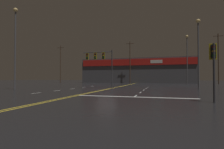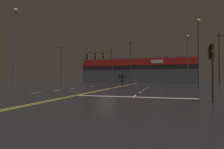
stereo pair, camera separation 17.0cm
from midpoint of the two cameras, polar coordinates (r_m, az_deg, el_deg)
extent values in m
plane|color=black|center=(22.80, -2.19, -4.89)|extent=(200.00, 200.00, 0.00)
cube|color=gold|center=(22.84, -2.55, -4.87)|extent=(0.12, 60.00, 0.01)
cube|color=gold|center=(22.75, -1.83, -4.88)|extent=(0.12, 60.00, 0.01)
cube|color=silver|center=(18.73, -23.69, -5.58)|extent=(0.12, 1.40, 0.01)
cube|color=silver|center=(21.63, -17.62, -5.02)|extent=(0.12, 1.40, 0.01)
cube|color=silver|center=(24.71, -13.03, -4.56)|extent=(0.12, 1.40, 0.01)
cube|color=silver|center=(27.92, -9.49, -4.18)|extent=(0.12, 1.40, 0.01)
cube|color=silver|center=(31.22, -6.68, -3.87)|extent=(0.12, 1.40, 0.01)
cube|color=silver|center=(14.69, 7.43, -6.91)|extent=(0.12, 1.40, 0.01)
cube|color=silver|center=(18.24, 9.04, -5.78)|extent=(0.12, 1.40, 0.01)
cube|color=silver|center=(21.81, 10.12, -5.02)|extent=(0.12, 1.40, 0.01)
cube|color=silver|center=(25.39, 10.90, -4.48)|extent=(0.12, 1.40, 0.01)
cube|color=silver|center=(28.98, 11.48, -4.06)|extent=(0.12, 1.40, 0.01)
cube|color=silver|center=(13.79, 6.89, -7.28)|extent=(9.34, 0.40, 0.01)
cylinder|color=#38383D|center=(24.80, -0.22, 1.77)|extent=(0.14, 0.14, 5.50)
cylinder|color=#38383D|center=(25.74, -4.99, 7.26)|extent=(4.41, 0.10, 0.10)
cube|color=black|center=(25.35, -2.98, 6.16)|extent=(0.28, 0.24, 0.84)
cube|color=gold|center=(25.35, -2.98, 6.16)|extent=(0.42, 0.08, 0.99)
sphere|color=#500705|center=(25.23, -3.09, 6.77)|extent=(0.17, 0.17, 0.17)
sphere|color=orange|center=(25.20, -3.09, 6.20)|extent=(0.17, 0.17, 0.17)
sphere|color=#084513|center=(25.17, -3.09, 5.63)|extent=(0.17, 0.17, 0.17)
cube|color=black|center=(25.77, -5.65, 6.04)|extent=(0.28, 0.24, 0.84)
cube|color=gold|center=(25.77, -5.65, 6.04)|extent=(0.42, 0.08, 0.99)
sphere|color=#500705|center=(25.66, -5.78, 6.64)|extent=(0.17, 0.17, 0.17)
sphere|color=orange|center=(25.63, -5.78, 6.08)|extent=(0.17, 0.17, 0.17)
sphere|color=#084513|center=(25.60, -5.78, 5.52)|extent=(0.17, 0.17, 0.17)
cube|color=black|center=(26.25, -8.23, 5.91)|extent=(0.28, 0.24, 0.84)
cube|color=gold|center=(26.25, -8.23, 5.91)|extent=(0.42, 0.08, 0.99)
sphere|color=#500705|center=(26.14, -8.37, 6.50)|extent=(0.17, 0.17, 0.17)
sphere|color=orange|center=(26.11, -8.37, 5.95)|extent=(0.17, 0.17, 0.17)
sphere|color=#084513|center=(26.08, -8.37, 5.40)|extent=(0.17, 0.17, 0.17)
cylinder|color=#38383D|center=(12.10, 30.00, 0.46)|extent=(0.13, 0.13, 3.57)
cube|color=black|center=(12.38, 29.73, 6.53)|extent=(0.28, 0.24, 0.84)
cube|color=gold|center=(12.38, 29.73, 6.53)|extent=(0.42, 0.08, 0.99)
sphere|color=#500705|center=(12.27, 29.90, 7.79)|extent=(0.17, 0.17, 0.17)
sphere|color=orange|center=(12.23, 29.91, 6.63)|extent=(0.17, 0.17, 0.17)
sphere|color=#084513|center=(12.20, 29.93, 5.46)|extent=(0.17, 0.17, 0.17)
cylinder|color=#59595E|center=(42.09, 23.22, 4.10)|extent=(0.20, 0.20, 10.55)
sphere|color=#F9D17A|center=(42.93, 23.16, 11.35)|extent=(0.56, 0.56, 0.56)
cylinder|color=#59595E|center=(26.45, 26.22, 5.58)|extent=(0.20, 0.20, 9.06)
sphere|color=#F9D17A|center=(27.39, 26.13, 15.39)|extent=(0.56, 0.56, 0.56)
cylinder|color=#59595E|center=(26.39, -29.23, 6.95)|extent=(0.20, 0.20, 10.28)
sphere|color=#F9D17A|center=(27.63, -29.12, 17.92)|extent=(0.56, 0.56, 0.56)
cube|color=#4C4C51|center=(54.99, 8.31, 1.10)|extent=(32.99, 10.00, 7.31)
cube|color=red|center=(50.10, 7.56, 4.04)|extent=(32.33, 0.20, 1.83)
cube|color=white|center=(49.58, 14.19, 4.12)|extent=(3.20, 0.16, 0.90)
cylinder|color=#4C3828|center=(56.89, -16.56, 3.22)|extent=(0.26, 0.26, 11.58)
cube|color=#4C3828|center=(57.51, -16.53, 8.38)|extent=(2.20, 0.12, 0.12)
cylinder|color=#4C3828|center=(48.92, 5.81, 3.96)|extent=(0.26, 0.26, 11.71)
cube|color=#4C3828|center=(49.67, 5.79, 10.01)|extent=(2.20, 0.12, 0.12)
cylinder|color=#4C3828|center=(50.14, 31.33, 4.41)|extent=(0.26, 0.26, 12.42)
cube|color=#4C3828|center=(50.97, 31.27, 10.70)|extent=(2.20, 0.12, 0.12)
camera|label=1|loc=(0.09, -90.19, 0.00)|focal=28.00mm
camera|label=2|loc=(0.09, 89.81, 0.00)|focal=28.00mm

